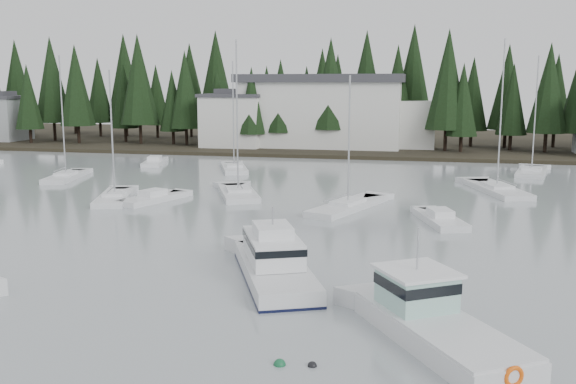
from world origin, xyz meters
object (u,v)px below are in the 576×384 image
sailboat_4 (115,199)px  sailboat_5 (497,191)px  sailboat_1 (234,170)px  sailboat_2 (66,178)px  sailboat_3 (531,173)px  runabout_3 (155,163)px  cabin_cruiser_center (274,266)px  house_far_west (0,117)px  sailboat_6 (348,208)px  house_west (234,119)px  lobster_boat_teal (433,326)px  runabout_1 (440,221)px  runabout_4 (153,200)px  harbor_inn (335,112)px  sailboat_0 (238,195)px

sailboat_4 → sailboat_5: size_ratio=0.80×
sailboat_1 → sailboat_2: size_ratio=0.97×
sailboat_3 → runabout_3: bearing=103.1°
cabin_cruiser_center → sailboat_5: bearing=-47.8°
cabin_cruiser_center → sailboat_1: sailboat_1 is taller
cabin_cruiser_center → sailboat_3: size_ratio=0.77×
house_far_west → runabout_3: (37.56, -21.34, -4.27)m
cabin_cruiser_center → sailboat_6: (1.44, 19.45, -0.59)m
sailboat_3 → runabout_3: sailboat_3 is taller
house_west → lobster_boat_teal: size_ratio=1.05×
sailboat_2 → runabout_1: (38.79, -13.72, 0.04)m
house_far_west → sailboat_4: bearing=-45.5°
cabin_cruiser_center → sailboat_3: 48.04m
lobster_boat_teal → sailboat_3: (10.89, 50.75, -0.51)m
house_far_west → cabin_cruiser_center: bearing=-45.4°
sailboat_5 → house_far_west: bearing=49.1°
runabout_4 → lobster_boat_teal: bearing=-118.2°
sailboat_6 → cabin_cruiser_center: bearing=-163.7°
lobster_boat_teal → runabout_1: (0.55, 22.34, -0.45)m
harbor_inn → cabin_cruiser_center: (6.58, -65.79, -5.13)m
harbor_inn → sailboat_3: (25.61, -21.68, -5.70)m
sailboat_2 → runabout_3: (4.04, 13.70, 0.04)m
sailboat_1 → sailboat_3: size_ratio=0.96×
house_far_west → sailboat_0: sailboat_0 is taller
sailboat_5 → sailboat_4: bearing=92.1°
house_far_west → runabout_3: 43.41m
sailboat_0 → sailboat_5: 24.31m
sailboat_6 → runabout_4: 16.91m
house_west → sailboat_5: size_ratio=0.65×
house_west → sailboat_3: size_ratio=0.70×
house_west → runabout_3: bearing=-102.9°
sailboat_0 → sailboat_1: size_ratio=1.10×
house_far_west → runabout_3: size_ratio=1.17×
house_far_west → harbor_inn: 57.07m
house_west → sailboat_4: bearing=-86.5°
sailboat_0 → cabin_cruiser_center: bearing=177.7°
runabout_1 → cabin_cruiser_center: bearing=133.1°
harbor_inn → sailboat_4: harbor_inn is taller
house_west → runabout_3: 20.35m
house_west → sailboat_0: size_ratio=0.66×
sailboat_3 → sailboat_6: bearing=156.3°
sailboat_0 → runabout_3: (-16.97, 19.73, 0.05)m
sailboat_4 → sailboat_5: sailboat_5 is taller
sailboat_4 → runabout_3: (-7.07, 24.12, 0.06)m
sailboat_1 → runabout_1: bearing=-157.7°
house_west → runabout_3: house_west is taller
harbor_inn → lobster_boat_teal: bearing=-78.5°
harbor_inn → lobster_boat_teal: 74.09m
cabin_cruiser_center → sailboat_1: 42.33m
harbor_inn → lobster_boat_teal: (14.72, -72.43, -5.19)m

